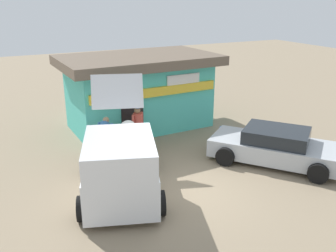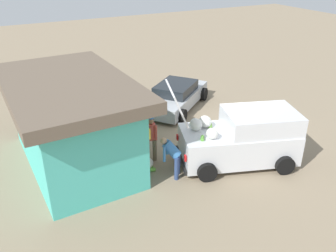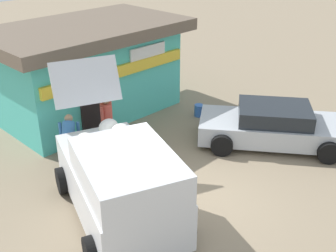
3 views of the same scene
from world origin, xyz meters
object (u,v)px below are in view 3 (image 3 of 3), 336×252
(customer_bending, at_px, (69,139))
(unloaded_banana_pile, at_px, (82,142))
(storefront_bar, at_px, (89,69))
(delivery_van, at_px, (120,181))
(parked_sedan, at_px, (273,126))
(vendor_standing, at_px, (107,119))
(paint_bucket, at_px, (199,110))

(customer_bending, distance_m, unloaded_banana_pile, 1.25)
(storefront_bar, bearing_deg, customer_bending, -132.48)
(delivery_van, relative_size, parked_sedan, 1.08)
(vendor_standing, distance_m, customer_bending, 1.37)
(delivery_van, relative_size, unloaded_banana_pile, 5.94)
(parked_sedan, distance_m, unloaded_banana_pile, 5.72)
(customer_bending, height_order, paint_bucket, customer_bending)
(vendor_standing, distance_m, paint_bucket, 3.73)
(unloaded_banana_pile, height_order, paint_bucket, unloaded_banana_pile)
(delivery_van, bearing_deg, paint_bucket, 26.05)
(vendor_standing, xyz_separation_m, customer_bending, (-1.35, -0.16, -0.11))
(vendor_standing, relative_size, customer_bending, 1.18)
(vendor_standing, bearing_deg, customer_bending, -173.23)
(parked_sedan, height_order, customer_bending, customer_bending)
(customer_bending, distance_m, paint_bucket, 5.04)
(unloaded_banana_pile, bearing_deg, parked_sedan, -39.64)
(parked_sedan, bearing_deg, vendor_standing, 141.08)
(storefront_bar, xyz_separation_m, paint_bucket, (2.57, -2.72, -1.42))
(customer_bending, bearing_deg, paint_bucket, -0.82)
(delivery_van, height_order, customer_bending, delivery_van)
(unloaded_banana_pile, bearing_deg, paint_bucket, -10.52)
(vendor_standing, bearing_deg, paint_bucket, -3.65)
(vendor_standing, height_order, paint_bucket, vendor_standing)
(customer_bending, bearing_deg, delivery_van, -96.48)
(paint_bucket, bearing_deg, storefront_bar, 133.36)
(delivery_van, distance_m, vendor_standing, 3.27)
(parked_sedan, bearing_deg, delivery_van, 177.22)
(customer_bending, xyz_separation_m, unloaded_banana_pile, (0.79, 0.71, -0.67))
(vendor_standing, relative_size, paint_bucket, 4.11)
(vendor_standing, height_order, unloaded_banana_pile, vendor_standing)
(parked_sedan, relative_size, paint_bucket, 10.86)
(delivery_van, relative_size, paint_bucket, 11.72)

